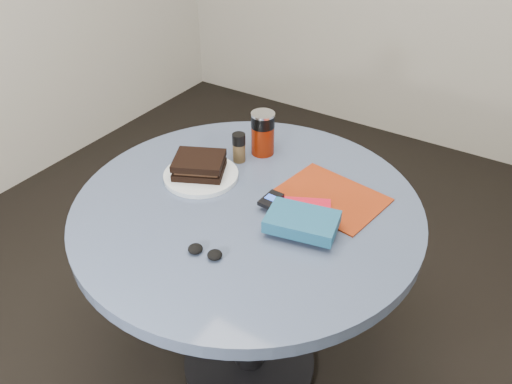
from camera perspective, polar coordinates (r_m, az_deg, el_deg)
The scene contains 11 objects.
ground at distance 1.97m, azimuth -0.78°, elevation -18.96°, with size 4.00×4.00×0.00m, color black.
table at distance 1.53m, azimuth -0.95°, elevation -6.14°, with size 1.00×1.00×0.75m.
plate at distance 1.54m, azimuth -6.30°, elevation 1.91°, with size 0.23×0.23×0.01m, color white.
sandwich at distance 1.53m, azimuth -6.50°, elevation 3.09°, with size 0.19×0.18×0.05m.
soda_can at distance 1.62m, azimuth 0.78°, elevation 6.73°, with size 0.10×0.10×0.14m.
pepper_grinder at distance 1.59m, azimuth -1.96°, elevation 5.12°, with size 0.05×0.05×0.10m.
magazine at distance 1.46m, azimuth 8.51°, elevation -0.53°, with size 0.29×0.22×0.01m, color maroon.
red_book at distance 1.39m, azimuth 5.33°, elevation -2.09°, with size 0.16×0.10×0.01m, color red.
novel at distance 1.31m, azimuth 5.29°, elevation -3.39°, with size 0.18×0.12×0.04m, color navy.
mp3_player at distance 1.40m, azimuth 1.71°, elevation -0.85°, with size 0.05×0.08×0.01m.
headphones at distance 1.26m, azimuth -5.85°, elevation -6.82°, with size 0.10×0.05×0.02m.
Camera 1 is at (0.63, -0.95, 1.61)m, focal length 35.00 mm.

